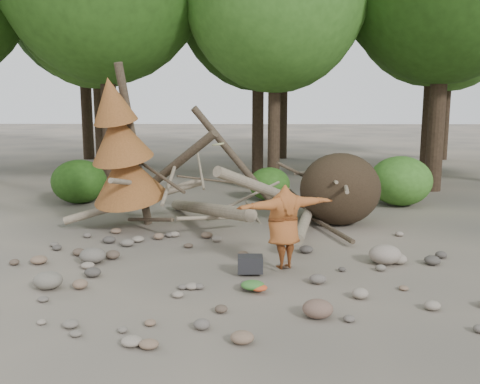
{
  "coord_description": "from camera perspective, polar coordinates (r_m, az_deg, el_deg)",
  "views": [
    {
      "loc": [
        0.11,
        -10.1,
        3.47
      ],
      "look_at": [
        -0.09,
        1.5,
        1.4
      ],
      "focal_mm": 40.0,
      "sensor_mm": 36.0,
      "label": 1
    }
  ],
  "objects": [
    {
      "name": "bush_left",
      "position": [
        18.4,
        -16.79,
        1.08
      ],
      "size": [
        1.8,
        1.8,
        1.44
      ],
      "primitive_type": "ellipsoid",
      "color": "#275216",
      "rests_on": "ground"
    },
    {
      "name": "boulder_mid_left",
      "position": [
        11.78,
        -15.44,
        -6.55
      ],
      "size": [
        0.56,
        0.5,
        0.33
      ],
      "primitive_type": "ellipsoid",
      "color": "#666056",
      "rests_on": "ground"
    },
    {
      "name": "backpack",
      "position": [
        10.64,
        1.1,
        -7.99
      ],
      "size": [
        0.5,
        0.34,
        0.33
      ],
      "primitive_type": "cube",
      "rotation": [
        0.0,
        0.0,
        0.02
      ],
      "color": "black",
      "rests_on": "ground"
    },
    {
      "name": "bush_right",
      "position": [
        17.99,
        16.74,
        1.14
      ],
      "size": [
        2.0,
        2.0,
        1.6
      ],
      "primitive_type": "ellipsoid",
      "color": "#3F7C26",
      "rests_on": "ground"
    },
    {
      "name": "deadfall_pile",
      "position": [
        14.68,
        8.43,
        0.13
      ],
      "size": [
        8.55,
        5.24,
        3.3
      ],
      "color": "#332619",
      "rests_on": "ground"
    },
    {
      "name": "boulder_front_right",
      "position": [
        8.78,
        8.3,
        -12.22
      ],
      "size": [
        0.49,
        0.44,
        0.3
      ],
      "primitive_type": "ellipsoid",
      "color": "brown",
      "rests_on": "ground"
    },
    {
      "name": "bush_mid",
      "position": [
        18.15,
        3.14,
        0.87
      ],
      "size": [
        1.4,
        1.4,
        1.12
      ],
      "primitive_type": "ellipsoid",
      "color": "#33681E",
      "rests_on": "ground"
    },
    {
      "name": "frisbee_thrower",
      "position": [
        10.68,
        4.69,
        -3.68
      ],
      "size": [
        2.55,
        1.34,
        2.49
      ],
      "color": "brown",
      "rests_on": "ground"
    },
    {
      "name": "cloth_green",
      "position": [
        9.78,
        1.36,
        -10.17
      ],
      "size": [
        0.43,
        0.36,
        0.16
      ],
      "primitive_type": "ellipsoid",
      "color": "#35692A",
      "rests_on": "ground"
    },
    {
      "name": "boulder_front_left",
      "position": [
        10.51,
        -19.81,
        -8.86
      ],
      "size": [
        0.53,
        0.48,
        0.32
      ],
      "primitive_type": "ellipsoid",
      "color": "#6D675A",
      "rests_on": "ground"
    },
    {
      "name": "dead_conifer",
      "position": [
        13.92,
        -12.46,
        4.27
      ],
      "size": [
        2.06,
        2.16,
        4.35
      ],
      "color": "#4C3F30",
      "rests_on": "ground"
    },
    {
      "name": "cloth_orange",
      "position": [
        9.72,
        2.03,
        -10.45
      ],
      "size": [
        0.31,
        0.25,
        0.11
      ],
      "primitive_type": "ellipsoid",
      "color": "#B7431F",
      "rests_on": "ground"
    },
    {
      "name": "boulder_mid_right",
      "position": [
        11.71,
        15.21,
        -6.44
      ],
      "size": [
        0.68,
        0.61,
        0.41
      ],
      "primitive_type": "ellipsoid",
      "color": "gray",
      "rests_on": "ground"
    },
    {
      "name": "ground",
      "position": [
        10.68,
        0.33,
        -8.84
      ],
      "size": [
        120.0,
        120.0,
        0.0
      ],
      "primitive_type": "plane",
      "color": "#514C44",
      "rests_on": "ground"
    }
  ]
}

